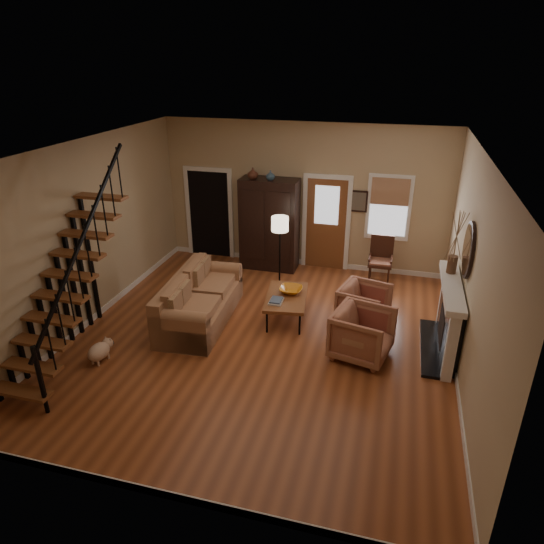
% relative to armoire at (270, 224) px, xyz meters
% --- Properties ---
extents(room, '(7.00, 7.33, 3.30)m').
position_rel_armoire_xyz_m(room, '(0.29, -1.39, 0.46)').
color(room, brown).
rests_on(room, ground).
extents(staircase, '(0.94, 2.80, 3.20)m').
position_rel_armoire_xyz_m(staircase, '(-2.08, -4.45, 0.55)').
color(staircase, brown).
rests_on(staircase, ground).
extents(fireplace, '(0.33, 1.95, 2.30)m').
position_rel_armoire_xyz_m(fireplace, '(3.83, -2.65, -0.31)').
color(fireplace, black).
rests_on(fireplace, ground).
extents(armoire, '(1.30, 0.60, 2.10)m').
position_rel_armoire_xyz_m(armoire, '(0.00, 0.00, 0.00)').
color(armoire, black).
rests_on(armoire, ground).
extents(vase_a, '(0.24, 0.24, 0.25)m').
position_rel_armoire_xyz_m(vase_a, '(-0.35, -0.10, 1.17)').
color(vase_a, '#4C2619').
rests_on(vase_a, armoire).
extents(vase_b, '(0.20, 0.20, 0.21)m').
position_rel_armoire_xyz_m(vase_b, '(0.05, -0.10, 1.16)').
color(vase_b, '#334C60').
rests_on(vase_b, armoire).
extents(sofa, '(1.16, 2.40, 0.87)m').
position_rel_armoire_xyz_m(sofa, '(-0.57, -2.78, -0.61)').
color(sofa, '#996845').
rests_on(sofa, ground).
extents(coffee_table, '(0.90, 1.35, 0.48)m').
position_rel_armoire_xyz_m(coffee_table, '(0.96, -2.30, -0.81)').
color(coffee_table, brown).
rests_on(coffee_table, ground).
extents(bowl, '(0.43, 0.43, 0.11)m').
position_rel_armoire_xyz_m(bowl, '(1.01, -2.15, -0.51)').
color(bowl, orange).
rests_on(bowl, coffee_table).
extents(books, '(0.23, 0.32, 0.06)m').
position_rel_armoire_xyz_m(books, '(0.84, -2.60, -0.54)').
color(books, beige).
rests_on(books, coffee_table).
extents(armchair_left, '(1.10, 1.08, 0.84)m').
position_rel_armoire_xyz_m(armchair_left, '(2.45, -3.19, -0.63)').
color(armchair_left, brown).
rests_on(armchair_left, ground).
extents(armchair_right, '(1.03, 1.01, 0.78)m').
position_rel_armoire_xyz_m(armchair_right, '(2.38, -2.13, -0.66)').
color(armchair_right, brown).
rests_on(armchair_right, ground).
extents(floor_lamp, '(0.47, 0.47, 1.56)m').
position_rel_armoire_xyz_m(floor_lamp, '(0.49, -0.95, -0.27)').
color(floor_lamp, black).
rests_on(floor_lamp, ground).
extents(side_chair, '(0.54, 0.54, 1.02)m').
position_rel_armoire_xyz_m(side_chair, '(2.55, -0.20, -0.54)').
color(side_chair, '#3B1E12').
rests_on(side_chair, ground).
extents(dog, '(0.35, 0.51, 0.34)m').
position_rel_armoire_xyz_m(dog, '(-1.65, -4.47, -0.88)').
color(dog, beige).
rests_on(dog, ground).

